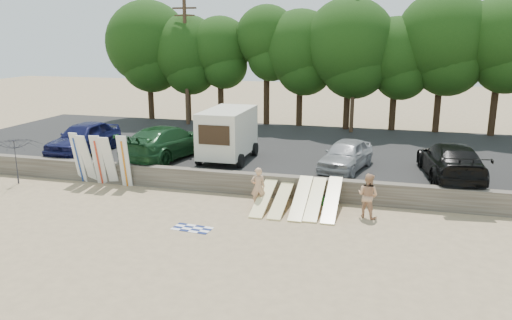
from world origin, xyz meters
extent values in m
plane|color=tan|center=(0.00, 0.00, 0.00)|extent=(120.00, 120.00, 0.00)
cube|color=#6B6356|center=(0.00, 3.00, 0.50)|extent=(44.00, 0.50, 1.00)
cube|color=#282828|center=(0.00, 10.50, 0.35)|extent=(44.00, 14.50, 0.70)
cylinder|color=#382616|center=(-13.77, 17.60, 2.69)|extent=(0.44, 0.44, 3.99)
sphere|color=#224814|center=(-13.77, 17.60, 6.59)|extent=(6.38, 6.38, 6.38)
cylinder|color=#382616|center=(-10.61, 17.58, 2.49)|extent=(0.44, 0.44, 3.58)
sphere|color=#224814|center=(-10.61, 17.58, 5.99)|extent=(5.39, 5.39, 5.39)
cylinder|color=#382616|center=(-7.94, 17.60, 2.58)|extent=(0.44, 0.44, 3.76)
sphere|color=#224814|center=(-7.94, 17.60, 6.25)|extent=(4.59, 4.59, 4.59)
cylinder|color=#382616|center=(-4.38, 17.60, 2.85)|extent=(0.44, 0.44, 4.30)
sphere|color=#224814|center=(-4.38, 17.60, 7.05)|extent=(4.50, 4.50, 4.50)
cylinder|color=#382616|center=(-1.91, 17.60, 2.58)|extent=(0.44, 0.44, 3.76)
sphere|color=#224814|center=(-1.91, 17.60, 6.26)|extent=(5.43, 5.43, 5.43)
cylinder|color=#382616|center=(1.53, 17.15, 2.69)|extent=(0.44, 0.44, 3.97)
sphere|color=#224814|center=(1.53, 17.15, 6.56)|extent=(6.24, 6.24, 6.24)
cylinder|color=#382616|center=(4.66, 17.60, 2.46)|extent=(0.44, 0.44, 3.53)
sphere|color=#224814|center=(4.66, 17.60, 5.91)|extent=(4.98, 4.98, 4.98)
cylinder|color=#382616|center=(7.57, 17.60, 2.82)|extent=(0.44, 0.44, 4.24)
sphere|color=#224814|center=(7.57, 17.60, 6.96)|extent=(6.20, 6.20, 6.20)
cylinder|color=#382616|center=(11.01, 17.26, 2.81)|extent=(0.44, 0.44, 4.22)
sphere|color=#224814|center=(11.01, 17.26, 6.93)|extent=(5.37, 5.37, 5.37)
cylinder|color=#473321|center=(-10.00, 16.00, 5.20)|extent=(0.26, 0.26, 9.00)
cube|color=#473321|center=(-10.00, 16.00, 9.00)|extent=(1.80, 0.12, 0.12)
cube|color=#473321|center=(-10.00, 16.00, 8.50)|extent=(1.50, 0.10, 0.10)
cylinder|color=#473321|center=(2.00, 16.00, 5.20)|extent=(0.26, 0.26, 9.00)
cube|color=#473321|center=(2.00, 16.00, 9.00)|extent=(1.80, 0.12, 0.12)
cube|color=#473321|center=(2.00, 16.00, 8.50)|extent=(1.50, 0.10, 0.10)
cube|color=beige|center=(-3.63, 6.25, 2.23)|extent=(2.13, 4.24, 2.33)
cube|color=black|center=(-3.62, 4.12, 2.44)|extent=(1.59, 0.05, 0.95)
cylinder|color=black|center=(-4.73, 4.87, 1.05)|extent=(0.21, 0.70, 0.70)
cylinder|color=black|center=(-2.51, 4.88, 1.05)|extent=(0.21, 0.70, 0.70)
cylinder|color=black|center=(-4.74, 7.62, 1.05)|extent=(0.21, 0.70, 0.70)
cylinder|color=black|center=(-2.52, 7.63, 1.05)|extent=(0.21, 0.70, 0.70)
imported|color=#131643|center=(-11.90, 5.69, 1.58)|extent=(2.17, 5.18, 1.75)
imported|color=#153A1D|center=(-6.93, 5.90, 1.57)|extent=(3.57, 6.39, 1.75)
imported|color=#9E9FA3|center=(2.57, 5.93, 1.44)|extent=(2.71, 4.65, 1.48)
imported|color=black|center=(7.35, 5.68, 1.53)|extent=(2.97, 5.93, 1.65)
cube|color=silver|center=(-10.16, 2.56, 1.28)|extent=(0.58, 0.61, 2.57)
cube|color=silver|center=(-9.59, 2.46, 1.25)|extent=(0.58, 0.87, 2.50)
cube|color=silver|center=(-8.95, 2.44, 1.26)|extent=(0.61, 0.79, 2.53)
cube|color=silver|center=(-8.37, 2.43, 1.25)|extent=(0.53, 0.87, 2.49)
cube|color=silver|center=(-7.57, 2.46, 1.29)|extent=(0.55, 0.56, 2.57)
cube|color=#FFEDA0|center=(-0.41, 1.38, 0.44)|extent=(0.56, 2.91, 0.88)
cube|color=#FFEDA0|center=(0.33, 1.40, 0.40)|extent=(0.56, 2.93, 0.80)
cube|color=#FFEDA0|center=(1.17, 1.37, 0.57)|extent=(0.56, 2.83, 1.13)
cube|color=#FFEDA0|center=(1.75, 1.47, 0.53)|extent=(0.56, 2.85, 1.07)
cube|color=#FFEDA0|center=(2.45, 1.42, 0.59)|extent=(0.56, 2.81, 1.18)
imported|color=tan|center=(-0.69, 1.46, 0.86)|extent=(0.74, 0.62, 1.71)
imported|color=tan|center=(3.88, 1.34, 0.91)|extent=(1.10, 1.01, 1.82)
cube|color=#25882F|center=(2.11, 2.40, 0.16)|extent=(0.42, 0.35, 0.32)
cube|color=orange|center=(1.62, 2.40, 0.11)|extent=(0.36, 0.33, 0.22)
plane|color=white|center=(-2.44, -1.68, 0.01)|extent=(1.63, 1.63, 0.00)
imported|color=#212129|center=(-12.91, 1.55, 1.16)|extent=(3.40, 3.37, 2.32)
camera|label=1|loc=(4.55, -18.11, 7.09)|focal=35.00mm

